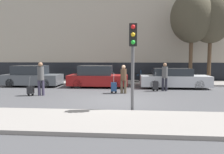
% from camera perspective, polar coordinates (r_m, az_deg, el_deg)
% --- Properties ---
extents(ground_plane, '(80.00, 80.00, 0.00)m').
position_cam_1_polar(ground_plane, '(10.57, 0.85, -6.01)').
color(ground_plane, '#424244').
extents(sidewalk_near, '(28.00, 2.50, 0.12)m').
position_cam_1_polar(sidewalk_near, '(6.92, -1.33, -11.47)').
color(sidewalk_near, gray).
rests_on(sidewalk_near, ground_plane).
extents(sidewalk_far, '(28.00, 3.00, 0.12)m').
position_cam_1_polar(sidewalk_far, '(17.47, 2.44, -1.42)').
color(sidewalk_far, gray).
rests_on(sidewalk_far, ground_plane).
extents(building_facade, '(28.00, 2.78, 13.51)m').
position_cam_1_polar(building_facade, '(21.44, 2.92, 17.73)').
color(building_facade, '#A89E8C').
rests_on(building_facade, ground_plane).
extents(parked_car_0, '(3.99, 1.76, 1.47)m').
position_cam_1_polar(parked_car_0, '(16.58, -20.17, 0.08)').
color(parked_car_0, '#4C5156').
rests_on(parked_car_0, ground_plane).
extents(parked_car_1, '(4.06, 1.78, 1.49)m').
position_cam_1_polar(parked_car_1, '(15.12, -3.83, -0.05)').
color(parked_car_1, maroon).
rests_on(parked_car_1, ground_plane).
extents(parked_car_2, '(4.51, 1.71, 1.32)m').
position_cam_1_polar(parked_car_2, '(15.20, 15.84, -0.42)').
color(parked_car_2, '#B7BABF').
rests_on(parked_car_2, ground_plane).
extents(pedestrian_left, '(0.34, 0.34, 1.79)m').
position_cam_1_polar(pedestrian_left, '(12.27, -18.11, 0.11)').
color(pedestrian_left, '#383347').
rests_on(pedestrian_left, ground_plane).
extents(trolley_left, '(0.34, 0.29, 1.05)m').
position_cam_1_polar(trolley_left, '(12.44, -20.53, -3.20)').
color(trolley_left, '#262628').
rests_on(trolley_left, ground_plane).
extents(pedestrian_center, '(0.35, 0.34, 1.62)m').
position_cam_1_polar(pedestrian_center, '(12.37, 3.03, -0.13)').
color(pedestrian_center, '#4C4233').
rests_on(pedestrian_center, ground_plane).
extents(trolley_center, '(0.34, 0.29, 1.16)m').
position_cam_1_polar(trolley_center, '(12.48, 0.49, -2.59)').
color(trolley_center, navy).
rests_on(trolley_center, ground_plane).
extents(pedestrian_right, '(0.35, 0.34, 1.71)m').
position_cam_1_polar(pedestrian_right, '(13.65, 13.60, 0.48)').
color(pedestrian_right, '#23232D').
rests_on(pedestrian_right, ground_plane).
extents(trolley_right, '(0.34, 0.29, 1.14)m').
position_cam_1_polar(trolley_right, '(13.59, 11.29, -2.12)').
color(trolley_right, '#262628').
rests_on(trolley_right, ground_plane).
extents(traffic_light, '(0.28, 0.47, 3.24)m').
position_cam_1_polar(traffic_light, '(7.98, 5.48, 7.15)').
color(traffic_light, '#515154').
rests_on(traffic_light, ground_plane).
extents(parked_bicycle, '(1.77, 0.06, 0.96)m').
position_cam_1_polar(parked_bicycle, '(17.28, 8.15, -0.10)').
color(parked_bicycle, black).
rests_on(parked_bicycle, sidewalk_far).
extents(bare_tree_near_crossing, '(3.15, 3.15, 6.87)m').
position_cam_1_polar(bare_tree_near_crossing, '(17.86, 20.16, 14.47)').
color(bare_tree_near_crossing, '#4C3826').
rests_on(bare_tree_near_crossing, sidewalk_far).
extents(bare_tree_down_street, '(3.13, 3.13, 6.82)m').
position_cam_1_polar(bare_tree_down_street, '(18.49, 24.42, 13.89)').
color(bare_tree_down_street, '#4C3826').
rests_on(bare_tree_down_street, sidewalk_far).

